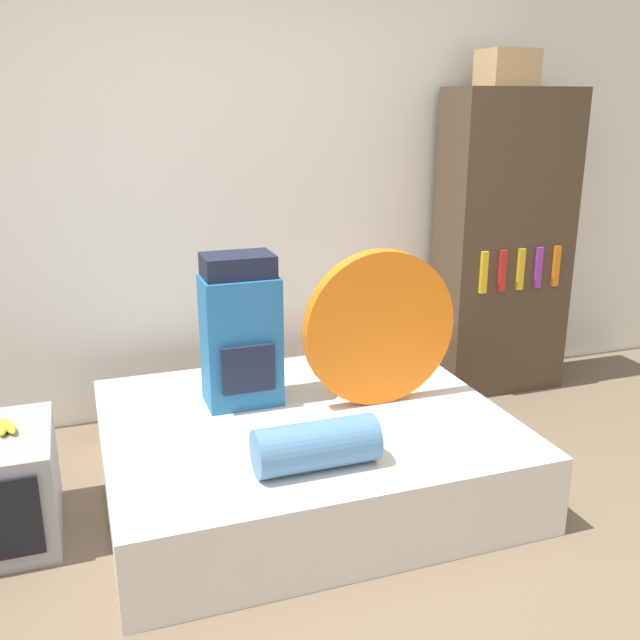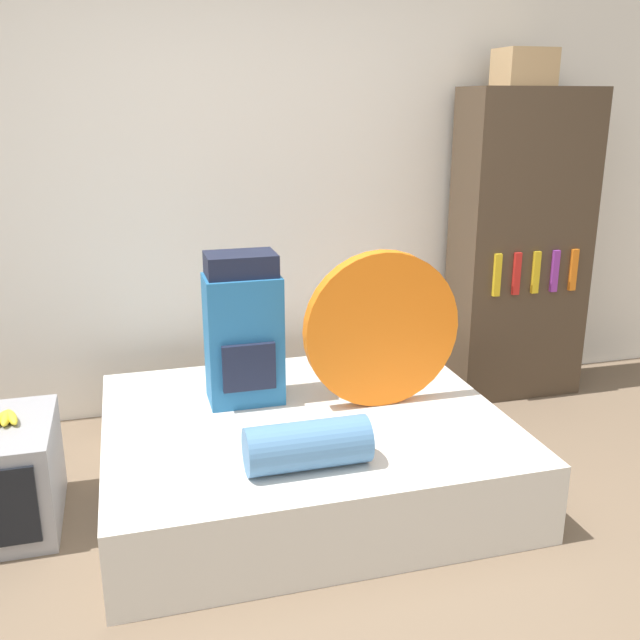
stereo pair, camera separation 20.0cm
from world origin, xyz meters
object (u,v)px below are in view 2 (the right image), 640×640
object	(u,v)px
backpack	(243,331)
sleeping_roll	(308,445)
bookshelf	(520,247)
cardboard_box	(524,67)
tent_bag	(382,329)

from	to	relation	value
backpack	sleeping_roll	distance (m)	0.77
bookshelf	cardboard_box	world-z (taller)	cardboard_box
backpack	sleeping_roll	world-z (taller)	backpack
sleeping_roll	bookshelf	world-z (taller)	bookshelf
backpack	bookshelf	xyz separation A→B (m)	(1.75, 0.54, 0.20)
sleeping_roll	cardboard_box	distance (m)	2.46
bookshelf	cardboard_box	distance (m)	1.01
cardboard_box	bookshelf	bearing A→B (deg)	16.80
sleeping_roll	bookshelf	bearing A→B (deg)	37.73
backpack	sleeping_roll	size ratio (longest dim) A/B	1.46
tent_bag	bookshelf	xyz separation A→B (m)	(1.14, 0.75, 0.18)
tent_bag	sleeping_roll	xyz separation A→B (m)	(-0.49, -0.51, -0.27)
tent_bag	sleeping_roll	distance (m)	0.76
tent_bag	bookshelf	distance (m)	1.38
backpack	cardboard_box	bearing A→B (deg)	17.10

